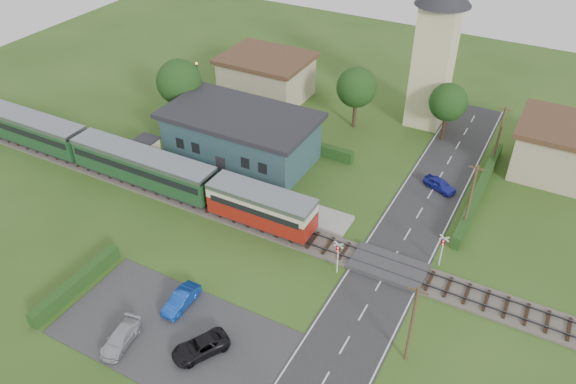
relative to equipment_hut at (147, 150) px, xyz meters
The scene contains 31 objects.
ground 18.82m from the equipment_hut, 16.11° to the right, with size 120.00×120.00×0.00m, color #2D4C19.
railway_track 18.36m from the equipment_hut, 10.08° to the right, with size 76.00×3.20×0.49m.
road 28.53m from the equipment_hut, 10.52° to the right, with size 6.00×70.00×0.05m, color #28282B.
car_park 23.90m from the equipment_hut, 46.19° to the right, with size 17.00×9.00×0.08m, color #333335.
crossing_deck 28.22m from the equipment_hut, ahead, with size 6.20×3.40×0.45m, color #333335.
platform 8.14m from the equipment_hut, ahead, with size 30.00×3.00×0.45m, color gray.
equipment_hut is the anchor object (origin of this frame).
station_building 9.92m from the equipment_hut, 35.92° to the left, with size 16.00×9.00×5.30m.
train 3.37m from the equipment_hut, 106.64° to the right, with size 43.20×2.90×3.40m.
church_tower 33.48m from the equipment_hut, 44.75° to the left, with size 6.00×6.00×17.60m.
house_west 20.05m from the equipment_hut, 81.38° to the left, with size 10.80×8.80×5.50m.
house_east 42.41m from the equipment_hut, 26.32° to the left, with size 8.80×8.80×5.50m.
hedge_carpark 18.61m from the equipment_hut, 67.85° to the right, with size 0.80×9.00×1.20m, color #193814.
hedge_roadside 33.98m from the equipment_hut, 18.54° to the left, with size 0.80×18.00×1.20m, color #193814.
hedge_station 13.09m from the equipment_hut, 52.16° to the left, with size 22.00×0.80×1.30m, color #193814.
tree_a 9.73m from the equipment_hut, 102.80° to the left, with size 5.20×5.20×8.00m.
tree_b 24.16m from the equipment_hut, 48.05° to the left, with size 4.60×4.60×7.34m.
tree_c 32.81m from the equipment_hut, 37.29° to the left, with size 4.20×4.20×6.78m.
utility_pole_b 34.14m from the equipment_hut, 19.18° to the right, with size 1.40×0.22×7.00m.
utility_pole_c 32.61m from the equipment_hut, ahead, with size 1.40×0.22×7.00m.
utility_pole_d 36.37m from the equipment_hut, 27.55° to the left, with size 1.40×0.22×7.00m.
crossing_signal_near 25.04m from the equipment_hut, 12.94° to the right, with size 0.84×0.28×3.28m.
crossing_signal_far 31.61m from the equipment_hut, ahead, with size 0.84×0.28×3.28m.
streetlamp_west 15.39m from the equipment_hut, 105.12° to the left, with size 0.30×0.30×5.15m.
streetlamp_east 40.41m from the equipment_hut, 32.67° to the left, with size 0.30×0.30×5.15m.
car_on_road 30.22m from the equipment_hut, 19.32° to the left, with size 1.37×3.41×1.16m, color #1F259B.
car_park_blue 21.33m from the equipment_hut, 43.64° to the right, with size 1.29×3.70×1.22m, color #0E3799.
car_park_silver 24.08m from the equipment_hut, 54.97° to the right, with size 1.55×3.82×1.11m, color #B7B8C0.
car_park_dark 26.16m from the equipment_hut, 42.41° to the right, with size 1.89×4.09×1.14m, color black.
pedestrian_near 12.94m from the equipment_hut, ahead, with size 0.56×0.37×1.54m, color gray.
pedestrian_far 0.51m from the equipment_hut, 30.73° to the left, with size 0.80×0.62×1.65m, color gray.
Camera 1 is at (18.86, -31.98, 32.56)m, focal length 35.00 mm.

